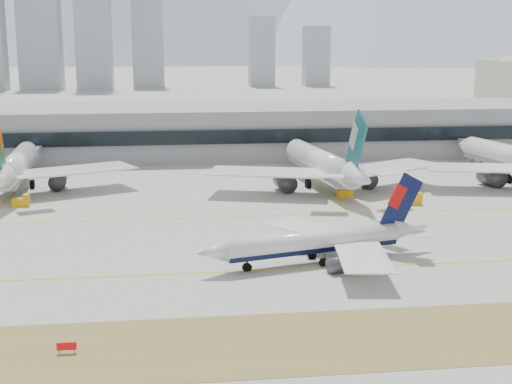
{
  "coord_description": "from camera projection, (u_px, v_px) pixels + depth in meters",
  "views": [
    {
      "loc": [
        -13.41,
        -108.73,
        34.21
      ],
      "look_at": [
        2.81,
        18.0,
        7.5
      ],
      "focal_mm": 50.0,
      "sensor_mm": 36.0,
      "label": 1
    }
  ],
  "objects": [
    {
      "name": "ground",
      "position": [
        253.0,
        261.0,
        114.23
      ],
      "size": [
        3000.0,
        3000.0,
        0.0
      ],
      "primitive_type": "plane",
      "color": "#A8A49D",
      "rests_on": "ground"
    },
    {
      "name": "taxiing_airliner",
      "position": [
        322.0,
        242.0,
        113.11
      ],
      "size": [
        40.23,
        34.37,
        13.71
      ],
      "rotation": [
        0.0,
        0.0,
        3.39
      ],
      "color": "white",
      "rests_on": "ground"
    },
    {
      "name": "widebody_eva",
      "position": [
        15.0,
        167.0,
        168.5
      ],
      "size": [
        57.22,
        56.04,
        20.42
      ],
      "rotation": [
        0.0,
        0.0,
        1.63
      ],
      "color": "white",
      "rests_on": "ground"
    },
    {
      "name": "widebody_cathay",
      "position": [
        324.0,
        165.0,
        170.49
      ],
      "size": [
        59.11,
        58.14,
        21.18
      ],
      "rotation": [
        0.0,
        0.0,
        1.68
      ],
      "color": "white",
      "rests_on": "ground"
    },
    {
      "name": "terminal",
      "position": [
        208.0,
        130.0,
        224.2
      ],
      "size": [
        280.0,
        43.1,
        15.0
      ],
      "color": "gray",
      "rests_on": "ground"
    },
    {
      "name": "hold_sign_left",
      "position": [
        67.0,
        346.0,
        79.87
      ],
      "size": [
        2.2,
        0.15,
        1.35
      ],
      "color": "red",
      "rests_on": "ground"
    },
    {
      "name": "gse_b",
      "position": [
        22.0,
        201.0,
        152.4
      ],
      "size": [
        3.55,
        2.0,
        2.6
      ],
      "color": "#F5AA0C",
      "rests_on": "ground"
    },
    {
      "name": "gse_extra",
      "position": [
        414.0,
        200.0,
        153.9
      ],
      "size": [
        3.55,
        2.0,
        2.6
      ],
      "color": "#F5AA0C",
      "rests_on": "ground"
    },
    {
      "name": "gse_c",
      "position": [
        346.0,
        193.0,
        161.01
      ],
      "size": [
        3.55,
        2.0,
        2.6
      ],
      "color": "#F5AA0C",
      "rests_on": "ground"
    },
    {
      "name": "city_skyline",
      "position": [
        36.0,
        22.0,
        531.01
      ],
      "size": [
        342.0,
        49.8,
        140.0
      ],
      "color": "#98A3AD",
      "rests_on": "ground"
    }
  ]
}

